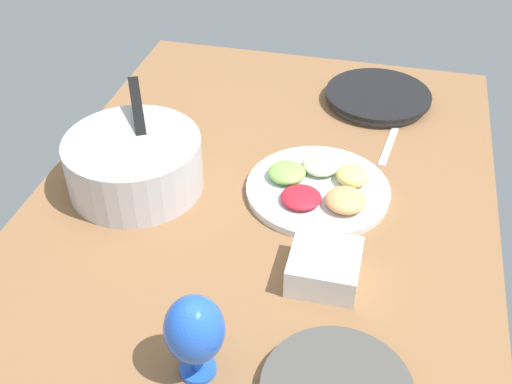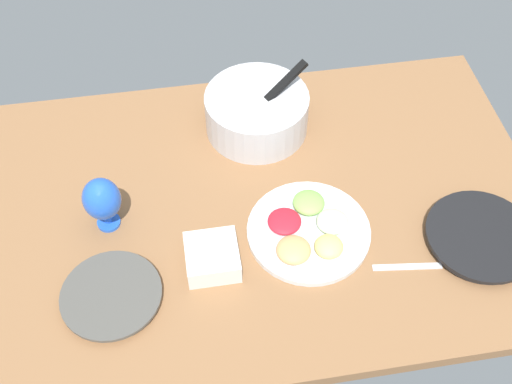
# 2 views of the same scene
# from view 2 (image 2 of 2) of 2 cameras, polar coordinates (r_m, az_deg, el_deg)

# --- Properties ---
(ground_plane) EXTENTS (1.60, 1.04, 0.04)m
(ground_plane) POSITION_cam_2_polar(r_m,az_deg,el_deg) (1.77, 0.07, -1.52)
(ground_plane) COLOR #8C603D
(dinner_plate_left) EXTENTS (0.25, 0.25, 0.03)m
(dinner_plate_left) POSITION_cam_2_polar(r_m,az_deg,el_deg) (1.62, -12.92, -9.17)
(dinner_plate_left) COLOR silver
(dinner_plate_left) RESTS_ON ground_plane
(dinner_plate_right) EXTENTS (0.29, 0.29, 0.03)m
(dinner_plate_right) POSITION_cam_2_polar(r_m,az_deg,el_deg) (1.77, 19.65, -3.89)
(dinner_plate_right) COLOR #4C4C51
(dinner_plate_right) RESTS_ON ground_plane
(mixing_bowl) EXTENTS (0.31, 0.31, 0.20)m
(mixing_bowl) POSITION_cam_2_polar(r_m,az_deg,el_deg) (1.90, 0.07, 7.32)
(mixing_bowl) COLOR silver
(mixing_bowl) RESTS_ON ground_plane
(fruit_platter) EXTENTS (0.33, 0.33, 0.06)m
(fruit_platter) POSITION_cam_2_polar(r_m,az_deg,el_deg) (1.68, 4.79, -3.48)
(fruit_platter) COLOR silver
(fruit_platter) RESTS_ON ground_plane
(hurricane_glass_blue) EXTENTS (0.10, 0.10, 0.17)m
(hurricane_glass_blue) POSITION_cam_2_polar(r_m,az_deg,el_deg) (1.68, -13.76, -0.67)
(hurricane_glass_blue) COLOR blue
(hurricane_glass_blue) RESTS_ON ground_plane
(square_bowl_white) EXTENTS (0.13, 0.13, 0.06)m
(square_bowl_white) POSITION_cam_2_polar(r_m,az_deg,el_deg) (1.61, -3.98, -5.83)
(square_bowl_white) COLOR white
(square_bowl_white) RESTS_ON ground_plane
(fork_by_right_plate) EXTENTS (0.18, 0.04, 0.01)m
(fork_by_right_plate) POSITION_cam_2_polar(r_m,az_deg,el_deg) (1.68, 13.53, -6.57)
(fork_by_right_plate) COLOR silver
(fork_by_right_plate) RESTS_ON ground_plane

